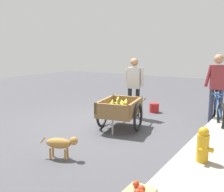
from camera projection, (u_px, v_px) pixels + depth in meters
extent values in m
plane|color=#47474C|center=(107.00, 125.00, 6.25)|extent=(24.00, 24.00, 0.00)
cube|color=olive|center=(120.00, 112.00, 5.92)|extent=(1.25, 1.02, 0.10)
cube|color=olive|center=(112.00, 110.00, 5.41)|extent=(0.23, 0.79, 0.24)
cube|color=olive|center=(127.00, 101.00, 6.37)|extent=(0.23, 0.79, 0.24)
cube|color=olive|center=(135.00, 106.00, 5.76)|extent=(1.09, 0.29, 0.24)
cube|color=olive|center=(105.00, 104.00, 6.02)|extent=(1.09, 0.29, 0.24)
torus|color=black|center=(138.00, 117.00, 5.78)|extent=(0.64, 0.20, 0.64)
torus|color=black|center=(102.00, 114.00, 6.09)|extent=(0.64, 0.20, 0.64)
cylinder|color=#9E9EA8|center=(120.00, 115.00, 5.93)|extent=(0.23, 0.87, 0.04)
cylinder|color=olive|center=(143.00, 100.00, 6.53)|extent=(0.54, 0.15, 0.04)
cylinder|color=olive|center=(118.00, 99.00, 6.77)|extent=(0.54, 0.15, 0.04)
cylinder|color=#9E9EA8|center=(113.00, 127.00, 5.53)|extent=(0.04, 0.04, 0.35)
ellipsoid|color=gold|center=(122.00, 103.00, 6.14)|extent=(0.17, 0.13, 0.15)
ellipsoid|color=gold|center=(122.00, 103.00, 6.11)|extent=(0.18, 0.06, 0.05)
ellipsoid|color=gold|center=(122.00, 103.00, 6.09)|extent=(0.18, 0.12, 0.13)
ellipsoid|color=gold|center=(118.00, 100.00, 6.22)|extent=(0.18, 0.13, 0.12)
ellipsoid|color=gold|center=(118.00, 99.00, 6.21)|extent=(0.19, 0.08, 0.09)
ellipsoid|color=gold|center=(118.00, 99.00, 6.19)|extent=(0.19, 0.10, 0.08)
ellipsoid|color=gold|center=(118.00, 99.00, 6.18)|extent=(0.18, 0.09, 0.14)
ellipsoid|color=gold|center=(112.00, 104.00, 5.84)|extent=(0.18, 0.07, 0.14)
ellipsoid|color=gold|center=(112.00, 103.00, 5.83)|extent=(0.19, 0.05, 0.10)
ellipsoid|color=gold|center=(112.00, 103.00, 5.81)|extent=(0.18, 0.07, 0.05)
ellipsoid|color=gold|center=(112.00, 103.00, 5.80)|extent=(0.18, 0.13, 0.09)
ellipsoid|color=gold|center=(112.00, 103.00, 5.78)|extent=(0.17, 0.09, 0.15)
ellipsoid|color=gold|center=(117.00, 103.00, 6.18)|extent=(0.17, 0.12, 0.14)
ellipsoid|color=gold|center=(117.00, 103.00, 6.15)|extent=(0.18, 0.07, 0.05)
ellipsoid|color=gold|center=(117.00, 102.00, 6.13)|extent=(0.17, 0.12, 0.14)
ellipsoid|color=gold|center=(117.00, 104.00, 6.26)|extent=(0.19, 0.08, 0.13)
ellipsoid|color=gold|center=(117.00, 103.00, 6.25)|extent=(0.19, 0.06, 0.09)
ellipsoid|color=gold|center=(117.00, 103.00, 6.23)|extent=(0.17, 0.15, 0.09)
ellipsoid|color=gold|center=(117.00, 103.00, 6.21)|extent=(0.17, 0.12, 0.14)
ellipsoid|color=gold|center=(121.00, 109.00, 5.68)|extent=(0.18, 0.05, 0.15)
ellipsoid|color=gold|center=(121.00, 109.00, 5.66)|extent=(0.19, 0.05, 0.10)
ellipsoid|color=gold|center=(122.00, 108.00, 5.65)|extent=(0.18, 0.13, 0.05)
ellipsoid|color=gold|center=(122.00, 108.00, 5.63)|extent=(0.19, 0.07, 0.10)
ellipsoid|color=gold|center=(122.00, 108.00, 5.62)|extent=(0.17, 0.13, 0.14)
ellipsoid|color=gold|center=(124.00, 103.00, 6.13)|extent=(0.18, 0.07, 0.15)
ellipsoid|color=gold|center=(124.00, 103.00, 6.11)|extent=(0.18, 0.14, 0.09)
ellipsoid|color=gold|center=(124.00, 103.00, 6.09)|extent=(0.19, 0.12, 0.08)
ellipsoid|color=gold|center=(124.00, 102.00, 6.08)|extent=(0.18, 0.05, 0.12)
ellipsoid|color=gold|center=(132.00, 108.00, 5.91)|extent=(0.18, 0.07, 0.12)
ellipsoid|color=gold|center=(132.00, 108.00, 5.89)|extent=(0.18, 0.05, 0.05)
ellipsoid|color=gold|center=(132.00, 107.00, 5.87)|extent=(0.17, 0.12, 0.14)
ellipsoid|color=gold|center=(124.00, 104.00, 5.81)|extent=(0.18, 0.12, 0.14)
ellipsoid|color=gold|center=(123.00, 104.00, 5.79)|extent=(0.18, 0.07, 0.05)
ellipsoid|color=gold|center=(123.00, 104.00, 5.76)|extent=(0.18, 0.06, 0.15)
ellipsoid|color=gold|center=(121.00, 103.00, 6.22)|extent=(0.17, 0.14, 0.13)
ellipsoid|color=gold|center=(121.00, 103.00, 6.21)|extent=(0.19, 0.05, 0.11)
ellipsoid|color=gold|center=(121.00, 103.00, 6.19)|extent=(0.19, 0.10, 0.05)
ellipsoid|color=gold|center=(122.00, 102.00, 6.18)|extent=(0.19, 0.09, 0.09)
ellipsoid|color=gold|center=(122.00, 102.00, 6.17)|extent=(0.18, 0.13, 0.13)
ellipsoid|color=gold|center=(126.00, 103.00, 5.96)|extent=(0.18, 0.05, 0.12)
ellipsoid|color=gold|center=(126.00, 102.00, 5.95)|extent=(0.19, 0.05, 0.09)
ellipsoid|color=gold|center=(126.00, 102.00, 5.94)|extent=(0.18, 0.07, 0.05)
ellipsoid|color=gold|center=(126.00, 102.00, 5.92)|extent=(0.19, 0.09, 0.10)
ellipsoid|color=gold|center=(126.00, 101.00, 5.91)|extent=(0.18, 0.13, 0.13)
cylinder|color=black|center=(138.00, 103.00, 6.94)|extent=(0.11, 0.11, 0.80)
cylinder|color=black|center=(130.00, 102.00, 7.02)|extent=(0.11, 0.11, 0.80)
cube|color=#B7B2AD|center=(134.00, 78.00, 6.86)|extent=(0.27, 0.37, 0.56)
sphere|color=#9E704C|center=(134.00, 62.00, 6.78)|extent=(0.22, 0.22, 0.22)
cylinder|color=#B7B2AD|center=(142.00, 77.00, 6.78)|extent=(0.08, 0.12, 0.51)
cylinder|color=#B7B2AD|center=(126.00, 77.00, 6.93)|extent=(0.08, 0.14, 0.51)
torus|color=black|center=(221.00, 116.00, 5.80)|extent=(0.63, 0.30, 0.66)
torus|color=black|center=(213.00, 107.00, 6.77)|extent=(0.63, 0.30, 0.66)
cylinder|color=#234C93|center=(218.00, 95.00, 6.22)|extent=(0.57, 0.26, 0.04)
cylinder|color=#234C93|center=(216.00, 101.00, 6.36)|extent=(0.11, 0.07, 0.45)
cylinder|color=#234C93|center=(219.00, 106.00, 6.08)|extent=(0.51, 0.23, 0.43)
ellipsoid|color=black|center=(217.00, 91.00, 6.34)|extent=(0.20, 0.08, 0.06)
cylinder|color=#234C93|center=(222.00, 94.00, 5.76)|extent=(0.20, 0.44, 0.03)
cylinder|color=#333851|center=(220.00, 106.00, 6.39)|extent=(0.11, 0.11, 0.85)
cylinder|color=#333851|center=(211.00, 106.00, 6.44)|extent=(0.11, 0.11, 0.85)
cube|color=maroon|center=(218.00, 77.00, 6.29)|extent=(0.31, 0.39, 0.60)
sphere|color=tan|center=(219.00, 59.00, 6.21)|extent=(0.23, 0.23, 0.23)
cylinder|color=maroon|center=(208.00, 76.00, 6.32)|extent=(0.08, 0.18, 0.55)
ellipsoid|color=#AD7A38|center=(59.00, 143.00, 4.31)|extent=(0.33, 0.48, 0.18)
sphere|color=#AD7A38|center=(74.00, 141.00, 4.25)|extent=(0.14, 0.14, 0.14)
cylinder|color=#AD7A38|center=(43.00, 140.00, 4.35)|extent=(0.06, 0.11, 0.12)
cylinder|color=#AD7A38|center=(68.00, 153.00, 4.37)|extent=(0.04, 0.04, 0.18)
cylinder|color=#AD7A38|center=(65.00, 155.00, 4.26)|extent=(0.04, 0.04, 0.18)
cylinder|color=#AD7A38|center=(53.00, 151.00, 4.42)|extent=(0.04, 0.04, 0.18)
cylinder|color=#AD7A38|center=(50.00, 154.00, 4.31)|extent=(0.04, 0.04, 0.18)
cylinder|color=gold|center=(202.00, 152.00, 3.93)|extent=(0.18, 0.18, 0.55)
sphere|color=gold|center=(204.00, 132.00, 3.87)|extent=(0.16, 0.16, 0.16)
cylinder|color=gold|center=(201.00, 151.00, 3.83)|extent=(0.10, 0.07, 0.07)
cylinder|color=gold|center=(210.00, 150.00, 3.86)|extent=(0.07, 0.10, 0.07)
cylinder|color=#B21E1E|center=(154.00, 108.00, 7.57)|extent=(0.28, 0.28, 0.27)
sphere|color=#B23319|center=(136.00, 184.00, 3.01)|extent=(0.08, 0.08, 0.08)
sphere|color=#B23319|center=(141.00, 189.00, 2.89)|extent=(0.09, 0.09, 0.09)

